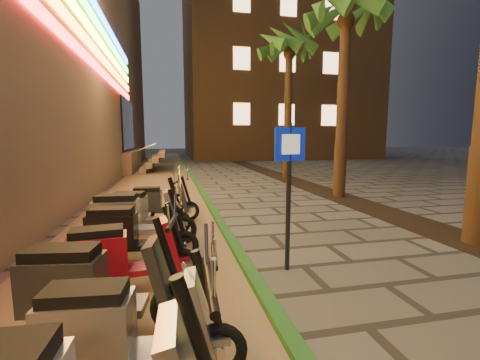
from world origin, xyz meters
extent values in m
plane|color=#474442|center=(0.00, 0.00, 0.00)|extent=(120.00, 120.00, 0.00)
cube|color=#8C7251|center=(-2.60, 10.00, 0.01)|extent=(3.40, 60.00, 0.01)
cube|color=#245F23|center=(-0.90, 10.00, 0.05)|extent=(0.18, 60.00, 0.10)
cube|color=black|center=(3.60, 5.00, 0.01)|extent=(1.20, 40.00, 0.02)
cube|color=black|center=(-4.45, 18.00, 2.80)|extent=(0.08, 5.00, 3.00)
cube|color=gray|center=(-6.50, 18.00, 0.60)|extent=(5.00, 6.00, 1.20)
cube|color=#FF1414|center=(-4.45, 6.00, 4.50)|extent=(0.06, 26.00, 0.28)
cube|color=orange|center=(-4.45, 6.00, 5.05)|extent=(0.06, 26.00, 0.28)
cube|color=gray|center=(-3.50, 18.00, 0.15)|extent=(0.35, 5.00, 0.30)
cube|color=gray|center=(-3.15, 18.00, 0.45)|extent=(0.35, 5.00, 0.30)
cube|color=gray|center=(-2.80, 18.00, 0.75)|extent=(0.35, 5.00, 0.30)
cube|color=gray|center=(-2.45, 18.00, 1.05)|extent=(0.35, 5.00, 0.30)
cylinder|color=silver|center=(-3.90, 16.00, 1.25)|extent=(2.09, 0.06, 0.81)
cylinder|color=silver|center=(-3.90, 20.00, 1.25)|extent=(2.09, 0.06, 0.81)
cube|color=brown|center=(9.00, 32.00, 12.50)|extent=(18.00, 16.00, 25.00)
cube|color=#FFCC8C|center=(4.00, 23.97, 4.00)|extent=(1.40, 0.06, 1.80)
cube|color=#FFCC8C|center=(8.00, 23.97, 4.00)|extent=(1.40, 0.06, 1.80)
cube|color=#FFCC8C|center=(12.00, 23.97, 4.00)|extent=(1.40, 0.06, 1.80)
cube|color=#FFCC8C|center=(4.00, 23.97, 8.50)|extent=(1.40, 0.06, 1.80)
cube|color=#FFCC8C|center=(8.00, 23.97, 8.50)|extent=(1.40, 0.06, 1.80)
cube|color=#FFCC8C|center=(12.00, 23.97, 8.50)|extent=(1.40, 0.06, 1.80)
cube|color=#FFCC8C|center=(4.00, 23.97, 13.00)|extent=(1.40, 0.06, 1.80)
cube|color=#FFCC8C|center=(8.00, 23.97, 13.00)|extent=(1.40, 0.06, 1.80)
cube|color=#FFCC8C|center=(12.00, 23.97, 13.00)|extent=(1.40, 0.06, 1.80)
cylinder|color=#472D19|center=(3.60, 7.00, 2.85)|extent=(0.40, 0.40, 5.70)
sphere|color=#472D19|center=(3.60, 7.00, 5.70)|extent=(0.56, 0.56, 0.56)
cone|color=#2B531A|center=(4.49, 7.00, 6.15)|extent=(0.60, 1.93, 1.52)
cone|color=#2B531A|center=(4.28, 7.57, 6.15)|extent=(1.70, 1.86, 1.52)
cone|color=#2B531A|center=(3.75, 7.87, 6.15)|extent=(2.00, 0.93, 1.52)
cone|color=#2B531A|center=(3.16, 7.77, 6.15)|extent=(1.97, 1.48, 1.52)
cone|color=#2B531A|center=(2.77, 7.30, 6.15)|extent=(1.22, 2.02, 1.52)
cone|color=#2B531A|center=(4.28, 6.43, 6.15)|extent=(1.70, 1.86, 1.52)
cylinder|color=#472D19|center=(3.60, 12.00, 2.98)|extent=(0.40, 0.40, 5.95)
sphere|color=#472D19|center=(3.60, 12.00, 5.95)|extent=(0.56, 0.56, 0.56)
cone|color=#2B531A|center=(4.49, 12.00, 6.40)|extent=(0.60, 1.93, 1.52)
cone|color=#2B531A|center=(4.28, 12.57, 6.40)|extent=(1.70, 1.86, 1.52)
cone|color=#2B531A|center=(3.75, 12.87, 6.40)|extent=(2.00, 0.93, 1.52)
cone|color=#2B531A|center=(3.16, 12.77, 6.40)|extent=(1.97, 1.48, 1.52)
cone|color=#2B531A|center=(2.77, 12.30, 6.40)|extent=(1.22, 2.02, 1.52)
cone|color=#2B531A|center=(2.77, 11.70, 6.40)|extent=(1.22, 2.02, 1.52)
cone|color=#2B531A|center=(3.16, 11.23, 6.40)|extent=(1.97, 1.48, 1.52)
cone|color=#2B531A|center=(3.75, 11.13, 6.40)|extent=(2.00, 0.93, 1.52)
cone|color=#2B531A|center=(4.28, 11.43, 6.40)|extent=(1.70, 1.86, 1.52)
cylinder|color=black|center=(-0.30, 1.61, 1.10)|extent=(0.07, 0.07, 2.21)
cube|color=#0B1F97|center=(-0.30, 1.59, 1.90)|extent=(0.48, 0.09, 0.49)
cube|color=white|center=(-0.29, 1.56, 1.90)|extent=(0.28, 0.06, 0.28)
cylinder|color=black|center=(-1.87, -1.22, 0.89)|extent=(0.31, 0.09, 0.82)
cylinder|color=black|center=(-1.81, -1.23, 1.24)|extent=(0.08, 0.65, 0.05)
torus|color=black|center=(-1.66, -0.40, 0.25)|extent=(0.51, 0.15, 0.50)
cylinder|color=silver|center=(-1.66, -0.40, 0.25)|extent=(0.14, 0.11, 0.13)
cube|color=#A0A1A8|center=(-2.21, -0.34, 0.29)|extent=(0.56, 0.38, 0.08)
cube|color=#A0A1A8|center=(-2.66, -0.30, 0.53)|extent=(0.71, 0.43, 0.48)
cube|color=black|center=(-2.66, -0.30, 0.81)|extent=(0.63, 0.37, 0.12)
cube|color=#A0A1A8|center=(-1.80, -0.38, 0.58)|extent=(0.29, 0.41, 0.68)
cylinder|color=black|center=(-1.73, -0.39, 0.77)|extent=(0.27, 0.09, 0.71)
cylinder|color=black|center=(-1.68, -0.39, 1.08)|extent=(0.10, 0.56, 0.04)
cube|color=#A0A1A8|center=(-1.66, -0.40, 0.37)|extent=(0.22, 0.16, 0.06)
torus|color=black|center=(-3.13, 0.50, 0.27)|extent=(0.55, 0.18, 0.54)
cylinder|color=silver|center=(-3.13, 0.50, 0.27)|extent=(0.16, 0.12, 0.15)
torus|color=black|center=(-1.97, 0.33, 0.27)|extent=(0.55, 0.18, 0.54)
cylinder|color=silver|center=(-1.97, 0.33, 0.27)|extent=(0.16, 0.12, 0.15)
cube|color=#282B2E|center=(-2.56, 0.41, 0.31)|extent=(0.62, 0.44, 0.08)
cube|color=#282B2E|center=(-3.05, 0.49, 0.58)|extent=(0.78, 0.50, 0.52)
cube|color=black|center=(-3.05, 0.49, 0.88)|extent=(0.69, 0.43, 0.13)
cube|color=#282B2E|center=(-2.12, 0.35, 0.63)|extent=(0.34, 0.45, 0.74)
cylinder|color=black|center=(-2.05, 0.34, 0.84)|extent=(0.29, 0.11, 0.78)
cylinder|color=black|center=(-1.99, 0.33, 1.17)|extent=(0.13, 0.61, 0.05)
cube|color=#282B2E|center=(-1.97, 0.33, 0.40)|extent=(0.25, 0.18, 0.06)
torus|color=black|center=(-2.99, 1.32, 0.26)|extent=(0.52, 0.16, 0.51)
cylinder|color=silver|center=(-2.99, 1.32, 0.26)|extent=(0.15, 0.11, 0.14)
torus|color=black|center=(-1.89, 1.44, 0.26)|extent=(0.52, 0.16, 0.51)
cylinder|color=silver|center=(-1.89, 1.44, 0.26)|extent=(0.15, 0.11, 0.14)
cube|color=maroon|center=(-2.45, 1.38, 0.30)|extent=(0.58, 0.40, 0.08)
cube|color=maroon|center=(-2.91, 1.33, 0.54)|extent=(0.73, 0.45, 0.49)
cube|color=black|center=(-2.91, 1.33, 0.83)|extent=(0.64, 0.38, 0.12)
cube|color=maroon|center=(-2.02, 1.43, 0.59)|extent=(0.31, 0.42, 0.69)
cylinder|color=black|center=(-1.96, 1.44, 0.79)|extent=(0.28, 0.10, 0.73)
cylinder|color=black|center=(-1.91, 1.44, 1.11)|extent=(0.11, 0.57, 0.04)
cube|color=maroon|center=(-1.89, 1.44, 0.38)|extent=(0.23, 0.16, 0.06)
torus|color=black|center=(-2.99, 2.35, 0.27)|extent=(0.54, 0.15, 0.53)
cylinder|color=silver|center=(-2.99, 2.35, 0.27)|extent=(0.15, 0.12, 0.14)
torus|color=black|center=(-1.84, 2.25, 0.27)|extent=(0.54, 0.15, 0.53)
cylinder|color=silver|center=(-1.84, 2.25, 0.27)|extent=(0.15, 0.12, 0.14)
cube|color=black|center=(-2.43, 2.30, 0.31)|extent=(0.59, 0.40, 0.08)
cube|color=black|center=(-2.91, 2.35, 0.56)|extent=(0.75, 0.45, 0.51)
cube|color=black|center=(-2.91, 2.35, 0.86)|extent=(0.66, 0.38, 0.12)
cube|color=black|center=(-1.99, 2.26, 0.62)|extent=(0.31, 0.43, 0.72)
cylinder|color=black|center=(-1.91, 2.26, 0.82)|extent=(0.29, 0.10, 0.76)
cylinder|color=black|center=(-1.86, 2.25, 1.15)|extent=(0.10, 0.60, 0.05)
cube|color=black|center=(-1.84, 2.25, 0.39)|extent=(0.24, 0.16, 0.06)
torus|color=black|center=(-3.06, 3.18, 0.29)|extent=(0.58, 0.15, 0.57)
cylinder|color=silver|center=(-3.06, 3.18, 0.29)|extent=(0.16, 0.12, 0.15)
torus|color=black|center=(-1.83, 3.10, 0.29)|extent=(0.58, 0.15, 0.57)
cylinder|color=silver|center=(-1.83, 3.10, 0.29)|extent=(0.16, 0.12, 0.15)
cube|color=silver|center=(-2.45, 3.15, 0.33)|extent=(0.63, 0.41, 0.09)
cube|color=silver|center=(-2.97, 3.18, 0.61)|extent=(0.80, 0.47, 0.55)
cube|color=black|center=(-2.97, 3.18, 0.92)|extent=(0.70, 0.40, 0.13)
cube|color=silver|center=(-1.98, 3.11, 0.66)|extent=(0.32, 0.46, 0.77)
cylinder|color=black|center=(-1.90, 3.11, 0.88)|extent=(0.31, 0.10, 0.81)
cylinder|color=black|center=(-1.85, 3.11, 1.23)|extent=(0.09, 0.64, 0.05)
cube|color=silver|center=(-1.83, 3.10, 0.42)|extent=(0.25, 0.17, 0.07)
torus|color=black|center=(-2.93, 4.06, 0.26)|extent=(0.52, 0.21, 0.51)
cylinder|color=silver|center=(-2.93, 4.06, 0.26)|extent=(0.16, 0.13, 0.14)
torus|color=black|center=(-1.86, 3.81, 0.26)|extent=(0.52, 0.21, 0.51)
cylinder|color=silver|center=(-1.86, 3.81, 0.26)|extent=(0.16, 0.13, 0.14)
cube|color=gray|center=(-2.40, 3.94, 0.29)|extent=(0.60, 0.45, 0.08)
cube|color=gray|center=(-2.85, 4.04, 0.54)|extent=(0.75, 0.52, 0.49)
cube|color=black|center=(-2.85, 4.04, 0.83)|extent=(0.67, 0.44, 0.12)
cube|color=gray|center=(-1.99, 3.84, 0.59)|extent=(0.34, 0.44, 0.69)
cylinder|color=black|center=(-1.92, 3.83, 0.79)|extent=(0.28, 0.13, 0.73)
cylinder|color=black|center=(-1.87, 3.82, 1.10)|extent=(0.17, 0.57, 0.04)
cube|color=gray|center=(-1.86, 3.81, 0.37)|extent=(0.24, 0.18, 0.06)
torus|color=black|center=(-2.62, 4.92, 0.24)|extent=(0.49, 0.13, 0.49)
cylinder|color=silver|center=(-2.62, 4.92, 0.24)|extent=(0.14, 0.10, 0.13)
torus|color=black|center=(-1.58, 4.85, 0.24)|extent=(0.49, 0.13, 0.49)
cylinder|color=silver|center=(-1.58, 4.85, 0.24)|extent=(0.14, 0.10, 0.13)
cube|color=#282A2D|center=(-2.11, 4.89, 0.28)|extent=(0.54, 0.36, 0.07)
cube|color=#282A2D|center=(-2.55, 4.92, 0.51)|extent=(0.68, 0.40, 0.47)
cube|color=black|center=(-2.55, 4.92, 0.79)|extent=(0.60, 0.34, 0.11)
cube|color=#282A2D|center=(-1.71, 4.86, 0.56)|extent=(0.28, 0.39, 0.66)
cylinder|color=black|center=(-1.64, 4.85, 0.75)|extent=(0.26, 0.08, 0.69)
cylinder|color=black|center=(-1.60, 4.85, 1.05)|extent=(0.08, 0.54, 0.04)
cube|color=#282A2D|center=(-1.58, 4.85, 0.36)|extent=(0.22, 0.15, 0.06)
camera|label=1|loc=(-2.00, -2.80, 1.99)|focal=24.00mm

